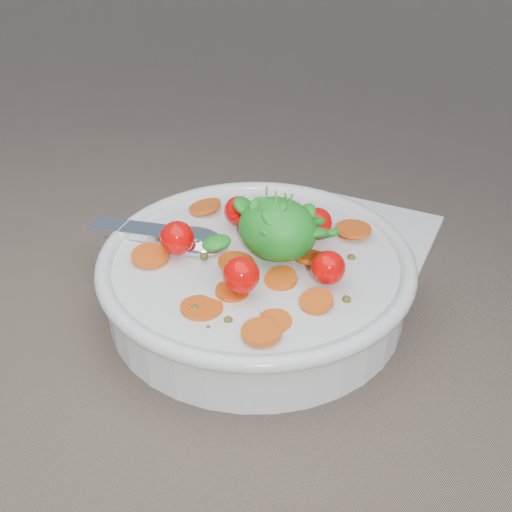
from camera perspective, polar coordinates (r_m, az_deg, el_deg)
The scene contains 3 objects.
ground at distance 0.64m, azimuth 0.50°, elevation -5.27°, with size 6.00×6.00×0.00m, color #796656.
bowl at distance 0.63m, azimuth 0.02°, elevation -1.80°, with size 0.33×0.31×0.13m.
napkin at distance 0.77m, azimuth 9.52°, elevation 2.16°, with size 0.16×0.14×0.01m, color white.
Camera 1 is at (0.31, -0.39, 0.41)m, focal length 45.00 mm.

